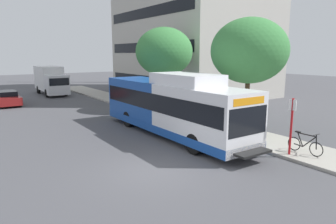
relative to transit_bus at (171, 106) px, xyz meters
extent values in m
plane|color=#4C4C51|center=(-3.72, 3.80, -1.70)|extent=(120.00, 120.00, 0.00)
cube|color=#A8A399|center=(3.28, 1.80, -1.63)|extent=(3.00, 56.00, 0.14)
cube|color=white|center=(0.00, -2.82, -0.02)|extent=(2.54, 5.80, 2.73)
cube|color=#19479E|center=(0.00, 2.98, -0.02)|extent=(2.54, 5.80, 2.73)
cube|color=#19479E|center=(0.00, 0.08, -1.16)|extent=(2.57, 11.60, 0.44)
cube|color=black|center=(0.00, 0.08, 0.35)|extent=(2.58, 11.25, 0.96)
cube|color=black|center=(0.00, -5.68, 0.15)|extent=(2.34, 0.10, 1.24)
cube|color=orange|center=(0.00, -5.69, 1.02)|extent=(1.90, 0.08, 0.32)
cube|color=white|center=(0.00, -1.37, 1.65)|extent=(2.16, 4.06, 0.60)
cube|color=black|center=(0.00, -6.07, -1.15)|extent=(1.78, 0.60, 0.10)
cylinder|color=black|center=(-1.13, -3.51, -1.20)|extent=(0.30, 1.00, 1.00)
cylinder|color=black|center=(1.13, -3.51, -1.20)|extent=(0.30, 1.00, 1.00)
cylinder|color=black|center=(-1.13, 3.27, -1.20)|extent=(0.30, 1.00, 1.00)
cylinder|color=black|center=(1.13, 3.27, -1.20)|extent=(0.30, 1.00, 1.00)
cylinder|color=red|center=(2.20, -6.32, -0.26)|extent=(0.10, 0.10, 2.60)
cube|color=white|center=(2.18, -6.32, 0.74)|extent=(0.04, 0.36, 0.48)
torus|color=black|center=(2.90, -7.19, -1.23)|extent=(0.04, 0.66, 0.66)
torus|color=black|center=(2.90, -6.09, -1.23)|extent=(0.04, 0.66, 0.66)
cylinder|color=black|center=(2.90, -6.84, -0.96)|extent=(0.05, 0.64, 0.64)
cylinder|color=black|center=(2.90, -6.39, -0.96)|extent=(0.05, 0.34, 0.62)
cylinder|color=black|center=(2.90, -6.69, -0.66)|extent=(0.05, 0.90, 0.05)
cylinder|color=black|center=(2.90, -6.31, -1.25)|extent=(0.05, 0.45, 0.08)
cylinder|color=black|center=(2.90, -7.16, -0.90)|extent=(0.05, 0.10, 0.67)
cylinder|color=black|center=(2.90, -7.14, -0.56)|extent=(0.52, 0.03, 0.03)
cube|color=black|center=(2.90, -6.24, -0.62)|extent=(0.12, 0.24, 0.06)
cylinder|color=#4C3823|center=(4.21, -1.92, -0.04)|extent=(0.28, 0.28, 3.04)
ellipsoid|color=#3D8442|center=(4.21, -1.92, 3.16)|extent=(4.49, 4.49, 3.82)
cylinder|color=#4C3823|center=(4.12, 6.93, -0.08)|extent=(0.28, 0.28, 2.97)
ellipsoid|color=#3D8442|center=(4.12, 6.93, 3.15)|extent=(4.65, 4.65, 3.96)
cube|color=maroon|center=(-6.41, 17.24, -1.15)|extent=(1.80, 4.50, 0.70)
cube|color=black|center=(-6.41, 17.34, -0.65)|extent=(1.48, 2.34, 0.56)
cylinder|color=black|center=(-7.21, 15.89, -1.38)|extent=(0.20, 0.64, 0.64)
cylinder|color=black|center=(-5.61, 15.89, -1.38)|extent=(0.20, 0.64, 0.64)
cylinder|color=black|center=(-5.61, 18.59, -1.38)|extent=(0.20, 0.64, 0.64)
cube|color=silver|center=(-1.12, 20.32, -0.35)|extent=(2.30, 2.00, 2.10)
cube|color=white|center=(-1.12, 23.82, 0.20)|extent=(2.30, 5.00, 2.70)
cube|color=black|center=(-1.12, 19.35, 0.05)|extent=(2.07, 0.08, 0.80)
cylinder|color=black|center=(-2.15, 20.76, -1.24)|extent=(0.26, 0.92, 0.92)
cylinder|color=black|center=(-0.09, 20.76, -1.24)|extent=(0.26, 0.92, 0.92)
cylinder|color=black|center=(-2.15, 24.90, -1.24)|extent=(0.26, 0.92, 0.92)
cylinder|color=black|center=(-0.09, 24.90, -1.24)|extent=(0.26, 0.92, 0.92)
cube|color=black|center=(13.13, 14.70, 0.09)|extent=(12.25, 16.19, 1.10)
cube|color=black|center=(13.13, 14.70, 3.67)|extent=(12.25, 16.19, 1.10)
cube|color=black|center=(13.13, 14.70, 7.25)|extent=(12.25, 16.19, 1.10)
cylinder|color=#B7B7BC|center=(18.01, 28.89, 1.84)|extent=(1.10, 1.10, 7.08)
cylinder|color=#B7B7BC|center=(18.01, 28.89, 8.92)|extent=(0.91, 0.91, 7.08)
camera|label=1|loc=(-10.00, -14.28, 2.96)|focal=32.73mm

